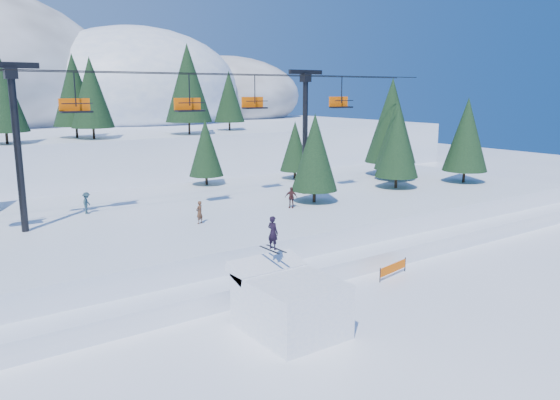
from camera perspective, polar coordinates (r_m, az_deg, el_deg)
ground at (r=26.01m, az=4.13°, el=-14.00°), size 160.00×160.00×0.00m
mid_shelf at (r=40.33m, az=-12.24°, el=-3.07°), size 70.00×22.00×2.50m
berm at (r=31.92m, az=-5.06°, el=-8.04°), size 70.00×6.00×1.10m
jump_kicker at (r=26.01m, az=0.94°, el=-10.64°), size 3.79×5.17×5.25m
chairlift at (r=39.57m, az=-11.44°, el=8.53°), size 46.00×3.21×10.28m
conifer_stand at (r=41.62m, az=-7.19°, el=5.64°), size 61.56×17.65×9.90m
distant_skiers at (r=39.37m, az=-14.18°, el=-0.46°), size 34.23×9.66×1.68m
banner_near at (r=34.07m, az=11.73°, el=-6.98°), size 2.81×0.60×0.90m
banner_far at (r=37.03m, az=10.29°, el=-5.43°), size 2.79×0.69×0.90m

